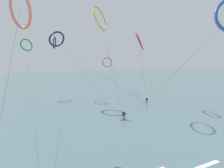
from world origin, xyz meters
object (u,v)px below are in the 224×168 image
at_px(kite_emerald, 26,45).
at_px(kite_violet, 107,62).
at_px(kite_coral, 20,10).
at_px(kite_navy, 57,39).
at_px(kite_amber, 100,19).
at_px(surfer_crimson, 124,116).
at_px(surfer_ivory, 147,101).
at_px(kite_charcoal, 55,43).
at_px(kite_magenta, 139,41).

bearing_deg(kite_emerald, kite_violet, -34.63).
height_order(kite_coral, kite_navy, kite_coral).
bearing_deg(kite_amber, kite_violet, 20.19).
height_order(surfer_crimson, kite_amber, kite_amber).
relative_size(kite_coral, kite_violet, 0.86).
xyz_separation_m(surfer_ivory, kite_emerald, (-27.58, 24.47, 14.91)).
bearing_deg(kite_charcoal, kite_violet, 115.00).
bearing_deg(surfer_ivory, kite_emerald, -41.44).
xyz_separation_m(kite_coral, kite_violet, (25.05, 31.91, -7.00)).
bearing_deg(kite_emerald, kite_navy, -92.68).
bearing_deg(kite_magenta, kite_charcoal, 75.28).
height_order(kite_charcoal, kite_navy, kite_charcoal).
relative_size(surfer_ivory, kite_violet, 0.07).
relative_size(kite_charcoal, kite_emerald, 0.41).
height_order(surfer_ivory, kite_violet, kite_violet).
xyz_separation_m(surfer_crimson, kite_amber, (-1.43, 8.33, 18.69)).
bearing_deg(kite_amber, kite_charcoal, 65.57).
relative_size(kite_amber, kite_charcoal, 1.03).
distance_m(kite_charcoal, kite_emerald, 9.27).
relative_size(kite_navy, kite_violet, 0.90).
relative_size(kite_charcoal, kite_magenta, 1.20).
relative_size(kite_coral, kite_amber, 0.90).
bearing_deg(kite_magenta, kite_emerald, 79.03).
height_order(kite_amber, kite_navy, kite_amber).
height_order(kite_amber, kite_magenta, kite_amber).
xyz_separation_m(kite_amber, kite_violet, (10.68, 22.81, -9.11)).
relative_size(surfer_crimson, kite_charcoal, 0.08).
height_order(kite_charcoal, kite_emerald, kite_charcoal).
xyz_separation_m(kite_charcoal, kite_navy, (-0.37, -9.44, -0.07)).
bearing_deg(kite_charcoal, kite_coral, 2.33).
xyz_separation_m(kite_charcoal, kite_magenta, (17.77, -18.69, -0.68)).
distance_m(kite_coral, kite_magenta, 26.91).
xyz_separation_m(kite_navy, kite_emerald, (-7.46, 14.36, -0.45)).
relative_size(surfer_crimson, kite_amber, 0.08).
height_order(kite_amber, kite_charcoal, kite_amber).
bearing_deg(kite_navy, surfer_ivory, 130.84).
xyz_separation_m(kite_magenta, kite_violet, (0.27, 21.58, -5.18)).
distance_m(surfer_crimson, kite_magenta, 19.75).
height_order(kite_charcoal, kite_violet, kite_charcoal).
height_order(surfer_crimson, kite_navy, kite_navy).
bearing_deg(kite_magenta, kite_navy, 94.70).
bearing_deg(kite_coral, kite_emerald, -28.64).
relative_size(kite_charcoal, kite_violet, 0.93).
bearing_deg(kite_charcoal, surfer_crimson, 33.20).
relative_size(kite_magenta, kite_violet, 0.77).
xyz_separation_m(surfer_crimson, surfer_ivory, (10.96, 8.71, 0.00)).
bearing_deg(kite_coral, surfer_crimson, -117.24).
bearing_deg(kite_violet, kite_navy, -139.90).
height_order(kite_amber, kite_emerald, kite_amber).
height_order(surfer_crimson, kite_violet, kite_violet).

